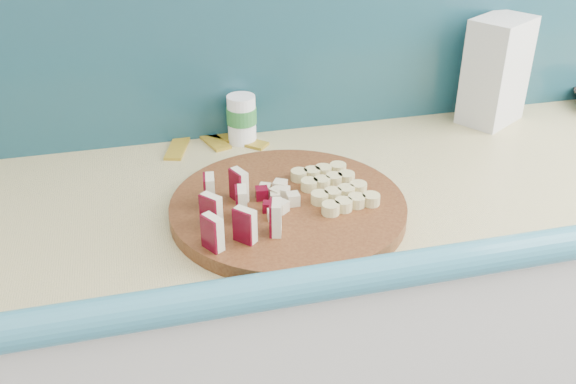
% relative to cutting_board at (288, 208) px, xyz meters
% --- Properties ---
extents(kitchen_counter, '(2.20, 0.63, 0.91)m').
position_rel_cutting_board_xyz_m(kitchen_counter, '(0.10, 0.09, -0.47)').
color(kitchen_counter, silver).
rests_on(kitchen_counter, ground).
extents(backsplash, '(2.20, 0.02, 0.50)m').
position_rel_cutting_board_xyz_m(backsplash, '(0.10, 0.38, 0.24)').
color(backsplash, teal).
rests_on(backsplash, kitchen_counter).
extents(cutting_board, '(0.50, 0.50, 0.03)m').
position_rel_cutting_board_xyz_m(cutting_board, '(0.00, 0.00, 0.00)').
color(cutting_board, '#401D0D').
rests_on(cutting_board, kitchen_counter).
extents(apple_wedges, '(0.13, 0.18, 0.06)m').
position_rel_cutting_board_xyz_m(apple_wedges, '(-0.11, -0.05, 0.04)').
color(apple_wedges, beige).
rests_on(apple_wedges, cutting_board).
extents(apple_chunks, '(0.06, 0.07, 0.02)m').
position_rel_cutting_board_xyz_m(apple_chunks, '(-0.03, -0.01, 0.02)').
color(apple_chunks, beige).
rests_on(apple_chunks, cutting_board).
extents(banana_slices, '(0.13, 0.17, 0.02)m').
position_rel_cutting_board_xyz_m(banana_slices, '(0.09, 0.02, 0.02)').
color(banana_slices, '#CDC17D').
rests_on(banana_slices, cutting_board).
extents(flour_bag, '(0.18, 0.16, 0.25)m').
position_rel_cutting_board_xyz_m(flour_bag, '(0.58, 0.30, 0.11)').
color(flour_bag, silver).
rests_on(flour_bag, kitchen_counter).
extents(canister, '(0.07, 0.07, 0.11)m').
position_rel_cutting_board_xyz_m(canister, '(-0.02, 0.33, 0.04)').
color(canister, white).
rests_on(canister, kitchen_counter).
extents(banana_peel, '(0.24, 0.20, 0.01)m').
position_rel_cutting_board_xyz_m(banana_peel, '(-0.10, 0.35, -0.01)').
color(banana_peel, gold).
rests_on(banana_peel, kitchen_counter).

